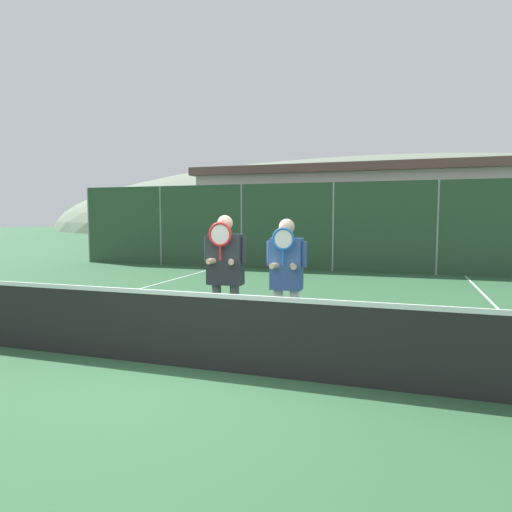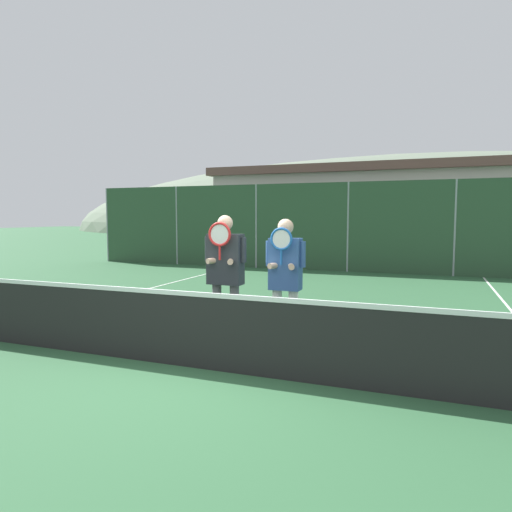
# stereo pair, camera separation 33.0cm
# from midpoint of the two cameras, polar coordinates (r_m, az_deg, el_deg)

# --- Properties ---
(ground_plane) EXTENTS (120.00, 120.00, 0.00)m
(ground_plane) POSITION_cam_midpoint_polar(r_m,az_deg,el_deg) (5.69, -8.43, -13.84)
(ground_plane) COLOR #2D5B38
(hill_distant) EXTENTS (91.07, 50.59, 17.71)m
(hill_distant) POSITION_cam_midpoint_polar(r_m,az_deg,el_deg) (59.04, 15.73, 3.04)
(hill_distant) COLOR slate
(hill_distant) RESTS_ON ground_plane
(clubhouse_building) EXTENTS (15.35, 5.50, 4.04)m
(clubhouse_building) POSITION_cam_midpoint_polar(r_m,az_deg,el_deg) (21.70, 13.17, 5.42)
(clubhouse_building) COLOR beige
(clubhouse_building) RESTS_ON ground_plane
(fence_back) EXTENTS (19.48, 0.06, 2.95)m
(fence_back) POSITION_cam_midpoint_polar(r_m,az_deg,el_deg) (15.35, 9.00, 3.61)
(fence_back) COLOR gray
(fence_back) RESTS_ON ground_plane
(tennis_net) EXTENTS (10.95, 0.09, 1.03)m
(tennis_net) POSITION_cam_midpoint_polar(r_m,az_deg,el_deg) (5.56, -8.49, -9.13)
(tennis_net) COLOR gray
(tennis_net) RESTS_ON ground_plane
(court_line_left_sideline) EXTENTS (0.05, 16.00, 0.01)m
(court_line_left_sideline) POSITION_cam_midpoint_polar(r_m,az_deg,el_deg) (10.32, -21.41, -5.55)
(court_line_left_sideline) COLOR white
(court_line_left_sideline) RESTS_ON ground_plane
(player_leftmost) EXTENTS (0.63, 0.34, 1.85)m
(player_leftmost) POSITION_cam_midpoint_polar(r_m,az_deg,el_deg) (6.34, -5.38, -1.60)
(player_leftmost) COLOR #56565B
(player_leftmost) RESTS_ON ground_plane
(player_center_left) EXTENTS (0.55, 0.34, 1.80)m
(player_center_left) POSITION_cam_midpoint_polar(r_m,az_deg,el_deg) (6.03, 2.25, -2.40)
(player_center_left) COLOR white
(player_center_left) RESTS_ON ground_plane
(car_far_left) EXTENTS (4.67, 1.94, 1.84)m
(car_far_left) POSITION_cam_midpoint_polar(r_m,az_deg,el_deg) (19.50, -8.56, 2.31)
(car_far_left) COLOR slate
(car_far_left) RESTS_ON ground_plane
(car_left_of_center) EXTENTS (4.56, 1.95, 1.74)m
(car_left_of_center) POSITION_cam_midpoint_polar(r_m,az_deg,el_deg) (17.72, 6.83, 1.92)
(car_left_of_center) COLOR black
(car_left_of_center) RESTS_ON ground_plane
(car_center) EXTENTS (4.51, 1.97, 1.66)m
(car_center) POSITION_cam_midpoint_polar(r_m,az_deg,el_deg) (17.87, 23.68, 1.45)
(car_center) COLOR silver
(car_center) RESTS_ON ground_plane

